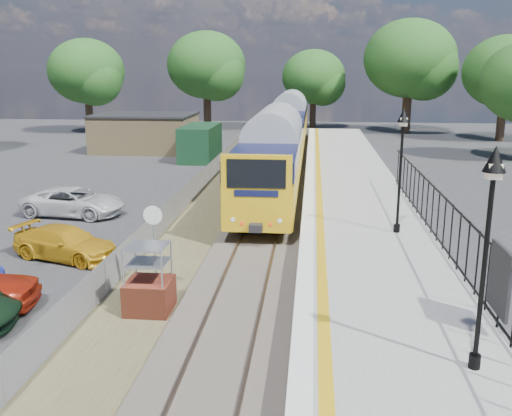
# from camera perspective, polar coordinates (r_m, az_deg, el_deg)

# --- Properties ---
(ground) EXTENTS (120.00, 120.00, 0.00)m
(ground) POSITION_cam_1_polar(r_m,az_deg,el_deg) (16.65, -2.03, -10.67)
(ground) COLOR #2D2D30
(ground) RESTS_ON ground
(track_bed) EXTENTS (5.90, 80.00, 0.29)m
(track_bed) POSITION_cam_1_polar(r_m,az_deg,el_deg) (25.73, -0.20, -1.49)
(track_bed) COLOR #473F38
(track_bed) RESTS_ON ground
(platform) EXTENTS (5.00, 70.00, 0.90)m
(platform) POSITION_cam_1_polar(r_m,az_deg,el_deg) (23.99, 10.56, -1.99)
(platform) COLOR gray
(platform) RESTS_ON ground
(platform_edge) EXTENTS (0.90, 70.00, 0.01)m
(platform_edge) POSITION_cam_1_polar(r_m,az_deg,el_deg) (23.77, 5.66, -0.82)
(platform_edge) COLOR silver
(platform_edge) RESTS_ON platform
(victorian_lamp_south) EXTENTS (0.44, 0.44, 4.60)m
(victorian_lamp_south) POSITION_cam_1_polar(r_m,az_deg,el_deg) (11.81, 22.37, -0.00)
(victorian_lamp_south) COLOR black
(victorian_lamp_south) RESTS_ON platform
(victorian_lamp_north) EXTENTS (0.44, 0.44, 4.60)m
(victorian_lamp_north) POSITION_cam_1_polar(r_m,az_deg,el_deg) (21.40, 14.40, 6.43)
(victorian_lamp_north) COLOR black
(victorian_lamp_north) RESTS_ON platform
(palisade_fence) EXTENTS (0.12, 26.00, 2.00)m
(palisade_fence) POSITION_cam_1_polar(r_m,az_deg,el_deg) (18.52, 19.45, -2.86)
(palisade_fence) COLOR black
(palisade_fence) RESTS_ON platform
(wire_fence) EXTENTS (0.06, 52.00, 1.20)m
(wire_fence) POSITION_cam_1_polar(r_m,az_deg,el_deg) (28.43, -7.21, 0.95)
(wire_fence) COLOR #999EA3
(wire_fence) RESTS_ON ground
(outbuilding) EXTENTS (10.80, 10.10, 3.12)m
(outbuilding) POSITION_cam_1_polar(r_m,az_deg,el_deg) (48.30, -10.02, 7.29)
(outbuilding) COLOR #A18A5B
(outbuilding) RESTS_ON ground
(tree_line) EXTENTS (56.80, 43.80, 11.88)m
(tree_line) POSITION_cam_1_polar(r_m,az_deg,el_deg) (57.00, 5.16, 13.54)
(tree_line) COLOR #332319
(tree_line) RESTS_ON ground
(train) EXTENTS (2.82, 40.83, 3.51)m
(train) POSITION_cam_1_polar(r_m,az_deg,el_deg) (41.71, 2.83, 7.59)
(train) COLOR gold
(train) RESTS_ON ground
(brick_plinth) EXTENTS (1.28, 1.28, 2.06)m
(brick_plinth) POSITION_cam_1_polar(r_m,az_deg,el_deg) (16.72, -10.67, -7.12)
(brick_plinth) COLOR brown
(brick_plinth) RESTS_ON ground
(speed_sign) EXTENTS (0.59, 0.10, 2.90)m
(speed_sign) POSITION_cam_1_polar(r_m,az_deg,el_deg) (17.54, -10.18, -2.67)
(speed_sign) COLOR #999EA3
(speed_sign) RESTS_ON ground
(car_yellow) EXTENTS (4.45, 2.83, 1.20)m
(car_yellow) POSITION_cam_1_polar(r_m,az_deg,el_deg) (22.24, -18.49, -3.35)
(car_yellow) COLOR gold
(car_yellow) RESTS_ON ground
(car_white) EXTENTS (5.06, 2.79, 1.34)m
(car_white) POSITION_cam_1_polar(r_m,az_deg,el_deg) (28.56, -17.78, 0.59)
(car_white) COLOR silver
(car_white) RESTS_ON ground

